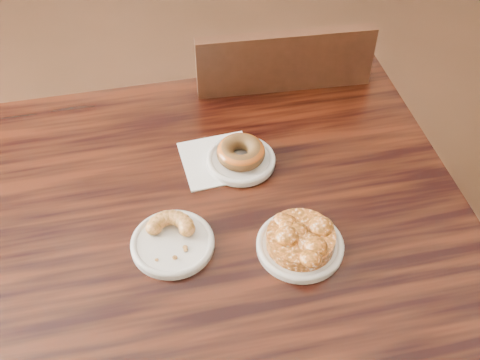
{
  "coord_description": "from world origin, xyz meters",
  "views": [
    {
      "loc": [
        -0.06,
        -0.9,
        1.64
      ],
      "look_at": [
        -0.1,
        -0.11,
        0.8
      ],
      "focal_mm": 45.0,
      "sensor_mm": 36.0,
      "label": 1
    }
  ],
  "objects_px": {
    "chair_far": "(266,130)",
    "cruller_fragment": "(172,237)",
    "apple_fritter": "(301,237)",
    "glazed_donut": "(241,152)",
    "cafe_table": "(233,324)"
  },
  "relations": [
    {
      "from": "apple_fritter",
      "to": "cruller_fragment",
      "type": "height_order",
      "value": "apple_fritter"
    },
    {
      "from": "cruller_fragment",
      "to": "cafe_table",
      "type": "bearing_deg",
      "value": 28.59
    },
    {
      "from": "cafe_table",
      "to": "cruller_fragment",
      "type": "xyz_separation_m",
      "value": [
        -0.11,
        -0.06,
        0.4
      ]
    },
    {
      "from": "apple_fritter",
      "to": "glazed_donut",
      "type": "bearing_deg",
      "value": 119.23
    },
    {
      "from": "cafe_table",
      "to": "apple_fritter",
      "type": "bearing_deg",
      "value": -36.63
    },
    {
      "from": "apple_fritter",
      "to": "cruller_fragment",
      "type": "xyz_separation_m",
      "value": [
        -0.23,
        -0.01,
        -0.01
      ]
    },
    {
      "from": "cruller_fragment",
      "to": "apple_fritter",
      "type": "bearing_deg",
      "value": 1.7
    },
    {
      "from": "apple_fritter",
      "to": "cruller_fragment",
      "type": "relative_size",
      "value": 1.62
    },
    {
      "from": "apple_fritter",
      "to": "chair_far",
      "type": "bearing_deg",
      "value": 95.75
    },
    {
      "from": "glazed_donut",
      "to": "apple_fritter",
      "type": "height_order",
      "value": "apple_fritter"
    },
    {
      "from": "glazed_donut",
      "to": "apple_fritter",
      "type": "distance_m",
      "value": 0.24
    },
    {
      "from": "chair_far",
      "to": "glazed_donut",
      "type": "xyz_separation_m",
      "value": [
        -0.05,
        -0.44,
        0.33
      ]
    },
    {
      "from": "glazed_donut",
      "to": "apple_fritter",
      "type": "bearing_deg",
      "value": -60.77
    },
    {
      "from": "chair_far",
      "to": "glazed_donut",
      "type": "height_order",
      "value": "chair_far"
    },
    {
      "from": "chair_far",
      "to": "cruller_fragment",
      "type": "height_order",
      "value": "chair_far"
    }
  ]
}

